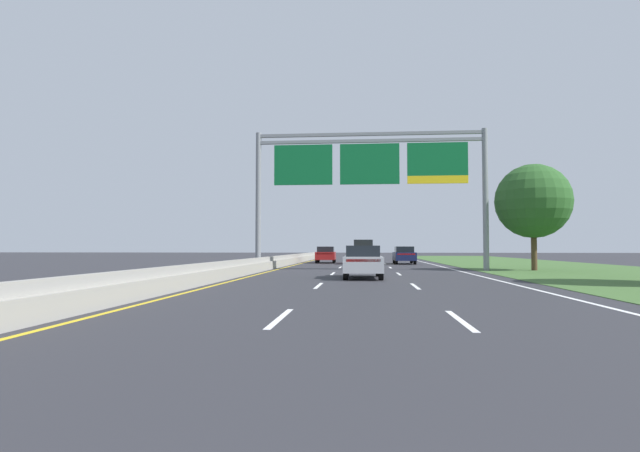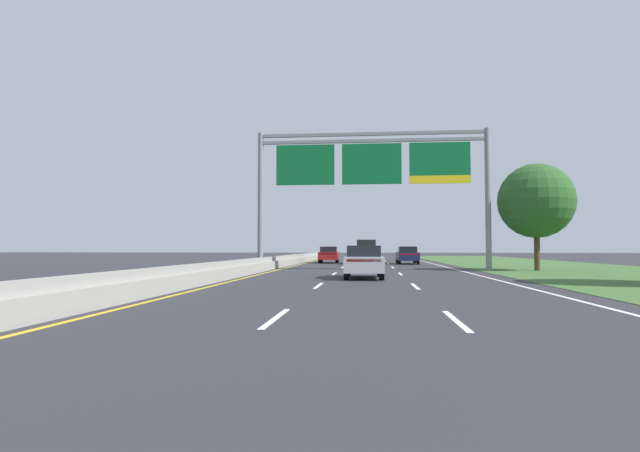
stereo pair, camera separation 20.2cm
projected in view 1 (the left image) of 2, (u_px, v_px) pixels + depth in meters
ground_plane at (365, 269)px, 34.74m from camera, size 220.00×220.00×0.00m
lane_striping at (365, 269)px, 34.29m from camera, size 11.96×106.00×0.01m
grass_verge_right at (575, 270)px, 33.54m from camera, size 14.00×110.00×0.02m
median_barrier_concrete at (271, 264)px, 35.33m from camera, size 0.60×110.00×0.85m
overhead_sign_gantry at (370, 170)px, 32.64m from camera, size 15.06×0.42×9.11m
pickup_truck_gold at (363, 252)px, 45.91m from camera, size 2.13×5.45×2.20m
car_silver_centre_lane_sedan at (363, 261)px, 24.29m from camera, size 1.88×4.43×1.57m
car_navy_right_lane_sedan at (404, 255)px, 45.35m from camera, size 1.85×4.41×1.57m
car_red_left_lane_sedan at (326, 254)px, 48.39m from camera, size 1.94×4.45×1.57m
roadside_tree_mid at (533, 201)px, 32.29m from camera, size 4.76×4.76×6.85m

